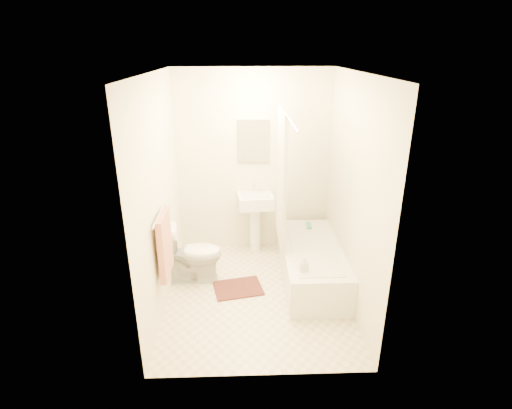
{
  "coord_description": "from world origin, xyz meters",
  "views": [
    {
      "loc": [
        -0.15,
        -3.83,
        2.63
      ],
      "look_at": [
        0.0,
        0.25,
        1.0
      ],
      "focal_mm": 28.0,
      "sensor_mm": 36.0,
      "label": 1
    }
  ],
  "objects_px": {
    "bathtub": "(311,263)",
    "soap_bottle": "(304,264)",
    "sink": "(255,221)",
    "bath_mat": "(238,288)",
    "toilet": "(192,254)"
  },
  "relations": [
    {
      "from": "sink",
      "to": "soap_bottle",
      "type": "relative_size",
      "value": 5.14
    },
    {
      "from": "bathtub",
      "to": "soap_bottle",
      "type": "height_order",
      "value": "soap_bottle"
    },
    {
      "from": "bath_mat",
      "to": "soap_bottle",
      "type": "height_order",
      "value": "soap_bottle"
    },
    {
      "from": "bath_mat",
      "to": "sink",
      "type": "bearing_deg",
      "value": 76.13
    },
    {
      "from": "sink",
      "to": "bathtub",
      "type": "distance_m",
      "value": 1.02
    },
    {
      "from": "bathtub",
      "to": "bath_mat",
      "type": "bearing_deg",
      "value": -168.16
    },
    {
      "from": "bath_mat",
      "to": "soap_bottle",
      "type": "bearing_deg",
      "value": -27.24
    },
    {
      "from": "bath_mat",
      "to": "bathtub",
      "type": "bearing_deg",
      "value": 11.84
    },
    {
      "from": "soap_bottle",
      "to": "bathtub",
      "type": "bearing_deg",
      "value": 71.58
    },
    {
      "from": "toilet",
      "to": "bathtub",
      "type": "bearing_deg",
      "value": -92.2
    },
    {
      "from": "sink",
      "to": "bath_mat",
      "type": "xyz_separation_m",
      "value": [
        -0.23,
        -0.94,
        -0.43
      ]
    },
    {
      "from": "soap_bottle",
      "to": "sink",
      "type": "bearing_deg",
      "value": 109.52
    },
    {
      "from": "toilet",
      "to": "bathtub",
      "type": "xyz_separation_m",
      "value": [
        1.41,
        -0.05,
        -0.12
      ]
    },
    {
      "from": "soap_bottle",
      "to": "toilet",
      "type": "bearing_deg",
      "value": 154.27
    },
    {
      "from": "sink",
      "to": "bathtub",
      "type": "height_order",
      "value": "sink"
    }
  ]
}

